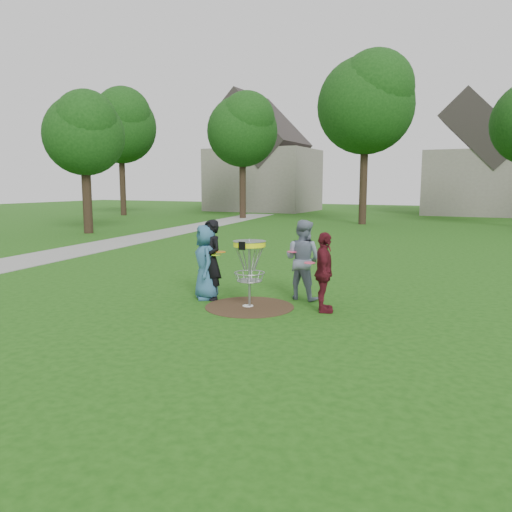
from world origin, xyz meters
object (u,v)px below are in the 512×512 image
at_px(player_blue, 206,262).
at_px(player_maroon, 324,272).
at_px(disc_golf_basket, 249,257).
at_px(player_grey, 303,260).
at_px(player_black, 211,260).

xyz_separation_m(player_blue, player_maroon, (2.62, 0.04, -0.03)).
height_order(player_blue, disc_golf_basket, player_blue).
height_order(player_grey, disc_golf_basket, player_grey).
bearing_deg(player_grey, player_blue, 35.61).
relative_size(player_black, disc_golf_basket, 1.24).
xyz_separation_m(player_black, disc_golf_basket, (1.04, -0.25, 0.16)).
bearing_deg(disc_golf_basket, player_blue, 168.11).
height_order(player_grey, player_maroon, player_grey).
relative_size(player_black, player_maroon, 1.11).
xyz_separation_m(player_maroon, disc_golf_basket, (-1.46, -0.28, 0.24)).
bearing_deg(player_black, disc_golf_basket, 18.52).
distance_m(player_blue, player_grey, 2.07).
distance_m(player_grey, disc_golf_basket, 1.35).
distance_m(player_maroon, disc_golf_basket, 1.51).
distance_m(player_grey, player_maroon, 1.15).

